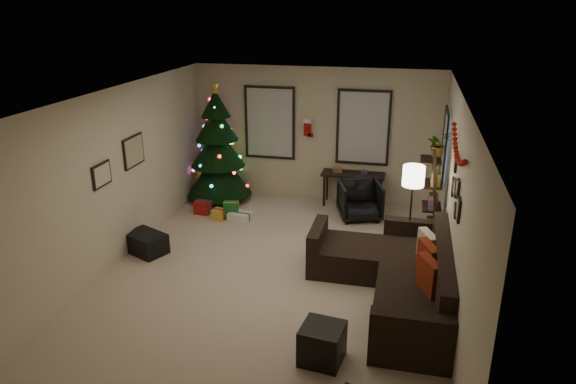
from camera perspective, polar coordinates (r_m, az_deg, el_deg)
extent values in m
plane|color=#C4AC94|center=(8.00, -1.70, -9.16)|extent=(7.00, 7.00, 0.00)
plane|color=white|center=(7.08, -1.92, 10.27)|extent=(7.00, 7.00, 0.00)
plane|color=beige|center=(10.71, 3.03, 6.26)|extent=(5.00, 0.00, 5.00)
plane|color=beige|center=(4.51, -13.70, -15.14)|extent=(5.00, 0.00, 5.00)
plane|color=beige|center=(8.40, -18.52, 1.30)|extent=(0.00, 7.00, 7.00)
plane|color=beige|center=(7.24, 17.70, -1.59)|extent=(0.00, 7.00, 7.00)
cube|color=#728CB2|center=(10.84, -1.97, 7.52)|extent=(0.94, 0.02, 1.35)
cube|color=beige|center=(10.84, -1.97, 7.52)|extent=(0.94, 0.03, 1.35)
cube|color=#728CB2|center=(10.51, 8.16, 6.94)|extent=(0.94, 0.02, 1.35)
cube|color=beige|center=(10.51, 8.16, 6.94)|extent=(0.94, 0.03, 1.35)
cube|color=#728CB2|center=(9.62, 16.68, 4.75)|extent=(0.05, 0.27, 1.17)
cube|color=beige|center=(9.62, 16.68, 4.75)|extent=(0.05, 0.45, 1.17)
cylinder|color=black|center=(11.02, -7.42, -0.03)|extent=(0.10, 0.10, 0.29)
cone|color=black|center=(10.88, -7.52, 2.15)|extent=(1.33, 1.33, 0.93)
cone|color=black|center=(10.72, -7.65, 4.89)|extent=(1.10, 1.10, 0.78)
cone|color=black|center=(10.61, -7.77, 7.44)|extent=(0.86, 0.86, 0.69)
cone|color=black|center=(10.53, -7.87, 9.52)|extent=(0.59, 0.59, 0.54)
cylinder|color=maroon|center=(11.06, -7.39, -0.65)|extent=(1.08, 1.08, 0.04)
cube|color=silver|center=(9.95, -5.25, -2.65)|extent=(0.40, 0.30, 0.15)
cube|color=maroon|center=(10.32, -9.23, -1.66)|extent=(0.30, 0.22, 0.25)
cube|color=#14591E|center=(10.07, -6.17, -1.93)|extent=(0.28, 0.25, 0.30)
cube|color=navy|center=(10.74, -8.83, -0.68)|extent=(0.26, 0.26, 0.28)
cube|color=gold|center=(10.02, -7.52, -2.41)|extent=(0.22, 0.22, 0.20)
cube|color=black|center=(7.43, 13.25, -10.30)|extent=(0.93, 2.49, 0.44)
cube|color=black|center=(7.23, 16.46, -7.43)|extent=(0.20, 2.49, 0.46)
cube|color=black|center=(6.22, 13.19, -15.48)|extent=(0.93, 0.20, 0.68)
cube|color=black|center=(8.57, 13.43, -5.09)|extent=(0.93, 0.20, 0.68)
cube|color=black|center=(8.14, 6.89, -7.03)|extent=(0.88, 0.93, 0.44)
cube|color=black|center=(8.14, 3.19, -5.90)|extent=(0.18, 0.93, 0.68)
cube|color=maroon|center=(6.91, 15.00, -8.87)|extent=(0.31, 0.48, 0.47)
cube|color=maroon|center=(7.30, 14.94, -7.23)|extent=(0.30, 0.49, 0.48)
cube|color=beige|center=(7.69, 14.88, -5.85)|extent=(0.29, 0.46, 0.44)
cube|color=black|center=(6.25, 3.72, -16.07)|extent=(0.52, 0.52, 0.45)
cube|color=black|center=(10.53, 7.08, 1.91)|extent=(1.24, 0.44, 0.04)
cylinder|color=black|center=(10.53, 3.94, 0.09)|extent=(0.04, 0.04, 0.62)
cylinder|color=black|center=(10.87, 4.24, 0.72)|extent=(0.04, 0.04, 0.62)
cylinder|color=black|center=(10.43, 9.88, -0.38)|extent=(0.04, 0.04, 0.62)
cylinder|color=black|center=(10.76, 10.01, 0.27)|extent=(0.04, 0.04, 0.62)
imported|color=black|center=(9.99, 7.80, -0.90)|extent=(0.86, 0.83, 0.71)
cube|color=black|center=(8.60, 15.66, -1.23)|extent=(0.05, 0.05, 1.78)
cube|color=black|center=(9.04, 15.58, -0.16)|extent=(0.05, 0.05, 1.78)
cube|color=black|center=(9.02, 15.11, -3.90)|extent=(0.30, 0.49, 0.03)
cube|color=black|center=(8.87, 15.34, -1.56)|extent=(0.30, 0.49, 0.03)
cube|color=black|center=(8.74, 15.57, 0.85)|extent=(0.30, 0.49, 0.03)
cube|color=black|center=(8.62, 15.81, 3.33)|extent=(0.30, 0.49, 0.03)
imported|color=#4C4C4C|center=(8.67, 16.04, 5.41)|extent=(0.62, 0.62, 0.52)
cylinder|color=black|center=(8.69, 12.72, -7.06)|extent=(0.27, 0.27, 0.03)
cylinder|color=black|center=(8.41, 13.07, -2.98)|extent=(0.03, 0.03, 1.31)
cylinder|color=white|center=(8.16, 13.46, 1.71)|extent=(0.33, 0.33, 0.31)
cube|color=black|center=(8.86, -16.42, 4.28)|extent=(0.04, 0.60, 0.50)
cube|color=tan|center=(8.86, -16.42, 4.28)|extent=(0.01, 0.54, 0.45)
cube|color=black|center=(8.11, -19.57, 1.77)|extent=(0.04, 0.45, 0.35)
cube|color=beige|center=(8.11, -19.57, 1.77)|extent=(0.01, 0.41, 0.31)
cube|color=black|center=(6.61, 18.03, -1.84)|extent=(0.03, 0.22, 0.28)
cube|color=black|center=(6.89, 17.97, 0.38)|extent=(0.03, 0.18, 0.22)
cube|color=black|center=(6.99, 17.71, -1.94)|extent=(0.03, 0.20, 0.16)
cube|color=black|center=(7.25, 17.69, 0.39)|extent=(0.03, 0.26, 0.20)
cube|color=black|center=(7.62, 17.45, 0.55)|extent=(0.03, 0.18, 0.24)
cube|color=black|center=(7.53, 17.68, 2.70)|extent=(0.03, 0.16, 0.16)
cube|color=#990F0C|center=(10.58, 2.11, 6.91)|extent=(0.14, 0.04, 0.30)
cube|color=white|center=(10.54, 2.12, 7.70)|extent=(0.16, 0.05, 0.08)
cube|color=#990F0C|center=(10.59, 2.48, 6.20)|extent=(0.10, 0.04, 0.08)
cube|color=#990F0C|center=(10.72, 4.05, 6.57)|extent=(0.14, 0.04, 0.30)
cube|color=white|center=(10.69, 4.07, 7.36)|extent=(0.16, 0.05, 0.08)
cube|color=#990F0C|center=(10.74, 4.40, 5.88)|extent=(0.10, 0.04, 0.08)
cube|color=black|center=(8.95, -15.17, -5.36)|extent=(0.79, 0.68, 0.33)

